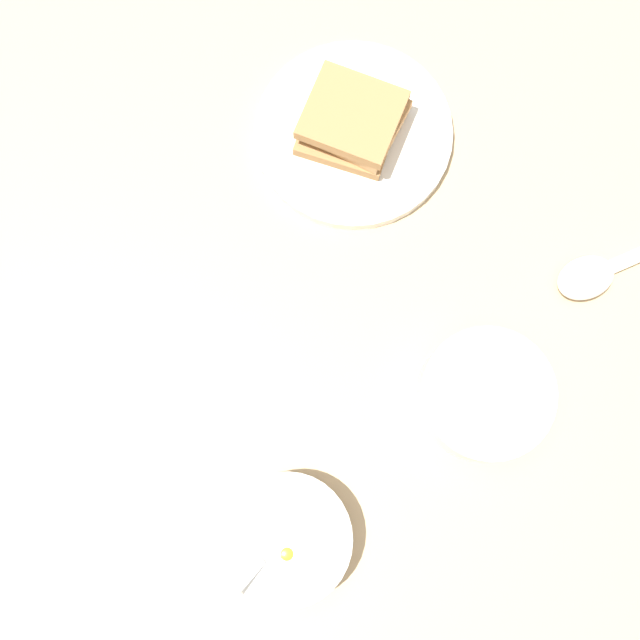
% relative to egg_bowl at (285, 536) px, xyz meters
% --- Properties ---
extents(ground_plane, '(3.00, 3.00, 0.00)m').
position_rel_egg_bowl_xyz_m(ground_plane, '(-0.01, 0.23, -0.03)').
color(ground_plane, tan).
extents(egg_bowl, '(0.13, 0.14, 0.08)m').
position_rel_egg_bowl_xyz_m(egg_bowl, '(0.00, 0.00, 0.00)').
color(egg_bowl, white).
rests_on(egg_bowl, ground_plane).
extents(toast_plate, '(0.23, 0.23, 0.02)m').
position_rel_egg_bowl_xyz_m(toast_plate, '(-0.19, 0.41, -0.02)').
color(toast_plate, white).
rests_on(toast_plate, ground_plane).
extents(toast_sandwich, '(0.12, 0.12, 0.05)m').
position_rel_egg_bowl_xyz_m(toast_sandwich, '(-0.20, 0.41, 0.01)').
color(toast_sandwich, '#9E7042').
rests_on(toast_sandwich, toast_plate).
extents(soup_spoon, '(0.10, 0.14, 0.03)m').
position_rel_egg_bowl_xyz_m(soup_spoon, '(0.12, 0.42, -0.01)').
color(soup_spoon, white).
rests_on(soup_spoon, ground_plane).
extents(congee_bowl, '(0.14, 0.14, 0.05)m').
position_rel_egg_bowl_xyz_m(congee_bowl, '(0.09, 0.24, -0.00)').
color(congee_bowl, white).
rests_on(congee_bowl, ground_plane).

